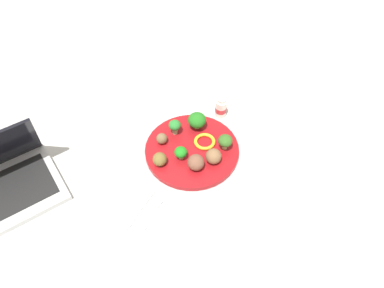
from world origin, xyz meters
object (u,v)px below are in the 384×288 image
broccoli_floret_front_right (175,126)px  meatball_front_right (196,162)px  plate (192,150)px  broccoli_floret_center (225,141)px  yogurt_bottle (221,108)px  broccoli_floret_mid_left (181,152)px  broccoli_floret_front_left (197,120)px  napkin (144,214)px  knife (136,213)px  meatball_mid_left (160,159)px  pepper_ring_front_left (205,142)px  meatball_mid_right (162,139)px  meatball_far_rim (213,156)px  fork (148,218)px

broccoli_floret_front_right → meatball_front_right: 0.15m
plate → broccoli_floret_center: broccoli_floret_center is taller
yogurt_bottle → broccoli_floret_mid_left: bearing=-4.7°
broccoli_floret_front_left → broccoli_floret_center: bearing=73.1°
broccoli_floret_front_left → yogurt_bottle: size_ratio=0.80×
broccoli_floret_front_right → meatball_front_right: (0.09, 0.12, -0.01)m
napkin → knife: 0.02m
broccoli_floret_front_left → broccoli_floret_center: 0.12m
meatball_mid_left → napkin: meatball_mid_left is taller
broccoli_floret_center → pepper_ring_front_left: bearing=-81.4°
meatball_mid_left → broccoli_floret_mid_left: bearing=138.0°
broccoli_floret_front_left → meatball_front_right: (0.14, 0.07, -0.01)m
knife → plate: bearing=174.0°
broccoli_floret_front_right → broccoli_floret_center: 0.16m
meatball_mid_right → knife: 0.24m
plate → pepper_ring_front_left: 0.05m
broccoli_floret_mid_left → broccoli_floret_front_right: 0.10m
meatball_front_right → knife: meatball_front_right is taller
meatball_mid_left → meatball_far_rim: meatball_far_rim is taller
meatball_mid_right → pepper_ring_front_left: meatball_mid_right is taller
broccoli_floret_front_right → pepper_ring_front_left: size_ratio=0.75×
broccoli_floret_center → meatball_mid_left: broccoli_floret_center is taller
broccoli_floret_center → napkin: size_ratio=0.30×
broccoli_floret_front_left → meatball_front_right: bearing=26.9°
napkin → broccoli_floret_front_left: bearing=-176.9°
broccoli_floret_front_left → broccoli_floret_front_right: 0.07m
meatball_front_right → meatball_mid_right: size_ratio=1.43×
broccoli_floret_front_right → yogurt_bottle: (-0.15, 0.08, -0.02)m
broccoli_floret_front_right → fork: broccoli_floret_front_right is taller
yogurt_bottle → knife: bearing=-4.6°
broccoli_floret_front_left → broccoli_floret_front_right: (0.05, -0.05, -0.00)m
fork → broccoli_floret_front_right: bearing=-163.3°
fork → knife: (0.00, -0.04, -0.00)m
plate → broccoli_floret_mid_left: bearing=-13.4°
meatball_far_rim → napkin: meatball_far_rim is taller
plate → broccoli_floret_front_left: broccoli_floret_front_left is taller
yogurt_bottle → fork: bearing=0.2°
pepper_ring_front_left → knife: 0.30m
plate → broccoli_floret_front_left: 0.09m
broccoli_floret_mid_left → broccoli_floret_front_left: bearing=-173.2°
napkin → pepper_ring_front_left: bearing=173.7°
broccoli_floret_front_right → meatball_far_rim: bearing=74.3°
broccoli_floret_mid_left → napkin: broccoli_floret_mid_left is taller
broccoli_floret_mid_left → napkin: 0.20m
plate → broccoli_floret_front_left: size_ratio=4.99×
broccoli_floret_front_right → meatball_mid_right: 0.06m
broccoli_floret_mid_left → broccoli_floret_front_left: broccoli_floret_front_left is taller
meatball_mid_left → knife: meatball_mid_left is taller
meatball_mid_right → fork: meatball_mid_right is taller
meatball_mid_left → knife: 0.17m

